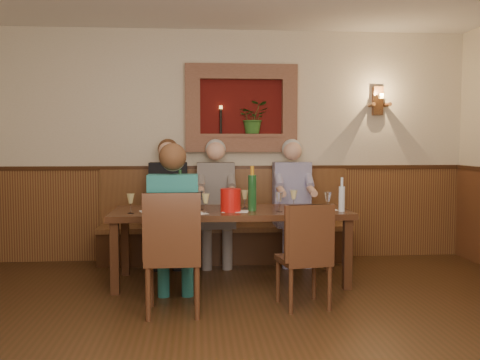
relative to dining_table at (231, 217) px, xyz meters
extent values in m
plane|color=#311F0D|center=(0.00, -1.85, -0.68)|extent=(6.00, 6.00, 0.00)
cube|color=beige|center=(0.00, 1.15, 0.72)|extent=(6.00, 0.04, 2.80)
cube|color=#4E2716|center=(0.00, 1.13, -0.13)|extent=(6.00, 0.04, 1.10)
cube|color=#381E0F|center=(0.00, 1.13, 0.45)|extent=(6.02, 0.06, 0.05)
cube|color=#4F0E0B|center=(0.20, 1.13, 1.17)|extent=(1.00, 0.02, 0.70)
cube|color=brown|center=(0.20, 1.09, 1.61)|extent=(1.36, 0.12, 0.18)
cube|color=brown|center=(0.20, 1.09, 0.73)|extent=(1.36, 0.12, 0.18)
cube|color=brown|center=(-0.39, 1.09, 1.17)|extent=(0.18, 0.12, 0.70)
cube|color=brown|center=(0.79, 1.09, 1.17)|extent=(0.18, 0.12, 0.70)
cube|color=brown|center=(0.20, 1.09, 0.84)|extent=(1.00, 0.14, 0.04)
imported|color=#2D5E20|center=(0.35, 1.09, 1.06)|extent=(0.35, 0.30, 0.39)
cylinder|color=black|center=(-0.05, 1.09, 1.01)|extent=(0.03, 0.03, 0.30)
cylinder|color=#FFBF59|center=(-0.05, 1.09, 1.18)|extent=(0.04, 0.04, 0.04)
cube|color=#4E2716|center=(1.90, 1.10, 1.27)|extent=(0.12, 0.08, 0.35)
cylinder|color=#4E2716|center=(1.80, 1.03, 1.22)|extent=(0.05, 0.18, 0.05)
cylinder|color=#4E2716|center=(2.00, 1.03, 1.22)|extent=(0.05, 0.18, 0.05)
cylinder|color=#FFBF59|center=(1.90, 0.97, 1.32)|extent=(0.06, 0.06, 0.06)
cube|color=#381A10|center=(0.00, 0.00, 0.04)|extent=(2.40, 0.90, 0.06)
cube|color=#381A10|center=(-1.12, -0.37, -0.33)|extent=(0.08, 0.08, 0.69)
cube|color=#381A10|center=(1.12, -0.37, -0.33)|extent=(0.08, 0.08, 0.69)
cube|color=#381A10|center=(-1.12, 0.37, -0.33)|extent=(0.08, 0.08, 0.69)
cube|color=#381A10|center=(1.12, 0.37, -0.33)|extent=(0.08, 0.08, 0.69)
cube|color=#381E0F|center=(0.00, 0.91, -0.48)|extent=(3.00, 0.40, 0.40)
cube|color=#4E2716|center=(0.00, 0.91, -0.26)|extent=(3.00, 0.45, 0.06)
cube|color=#4E2716|center=(0.00, 1.10, 0.10)|extent=(3.00, 0.06, 0.66)
cube|color=#381A10|center=(-0.55, -0.97, -0.46)|extent=(0.45, 0.45, 0.44)
cube|color=#381A10|center=(-0.55, -0.97, -0.21)|extent=(0.47, 0.47, 0.05)
cube|color=#381A10|center=(-0.54, -1.17, 0.09)|extent=(0.46, 0.05, 0.55)
cube|color=#381A10|center=(0.58, -0.88, -0.48)|extent=(0.45, 0.45, 0.39)
cube|color=#381A10|center=(0.58, -0.88, -0.26)|extent=(0.47, 0.47, 0.05)
cube|color=#381A10|center=(0.61, -1.06, 0.00)|extent=(0.41, 0.11, 0.48)
cube|color=black|center=(-0.68, 0.75, -0.45)|extent=(0.44, 0.46, 0.45)
cube|color=black|center=(-0.68, 0.93, 0.23)|extent=(0.44, 0.23, 0.58)
sphere|color=#D8A384|center=(-0.68, 0.89, 0.66)|extent=(0.22, 0.22, 0.22)
sphere|color=#4C2D19|center=(-0.68, 0.94, 0.68)|extent=(0.24, 0.24, 0.24)
cube|color=#504B49|center=(-0.12, 0.75, -0.45)|extent=(0.44, 0.46, 0.45)
cube|color=#504B49|center=(-0.12, 0.93, 0.23)|extent=(0.44, 0.23, 0.58)
sphere|color=#D8A384|center=(-0.12, 0.89, 0.66)|extent=(0.22, 0.22, 0.22)
sphere|color=#B2B2B2|center=(-0.12, 0.94, 0.68)|extent=(0.24, 0.24, 0.24)
cube|color=navy|center=(0.80, 0.75, -0.45)|extent=(0.44, 0.46, 0.45)
cube|color=navy|center=(0.80, 0.93, 0.23)|extent=(0.44, 0.23, 0.58)
sphere|color=#D8A384|center=(0.80, 0.89, 0.66)|extent=(0.22, 0.22, 0.22)
sphere|color=#B2B2B2|center=(0.80, 0.94, 0.68)|extent=(0.24, 0.24, 0.24)
cube|color=#1B5660|center=(-0.55, -0.70, -0.45)|extent=(0.42, 0.44, 0.45)
cube|color=#1B5660|center=(-0.55, -0.87, 0.21)|extent=(0.42, 0.22, 0.55)
sphere|color=#D8A384|center=(-0.55, -0.83, 0.62)|extent=(0.21, 0.21, 0.21)
sphere|color=#4C2D19|center=(-0.55, -0.88, 0.64)|extent=(0.23, 0.23, 0.23)
cylinder|color=red|center=(-0.01, -0.14, 0.19)|extent=(0.26, 0.26, 0.23)
cylinder|color=#19471E|center=(0.21, -0.11, 0.26)|extent=(0.09, 0.09, 0.36)
cylinder|color=orange|center=(0.21, -0.11, 0.48)|extent=(0.04, 0.04, 0.09)
cylinder|color=#19471E|center=(-0.52, 0.13, 0.23)|extent=(0.10, 0.10, 0.32)
cylinder|color=#19471E|center=(-0.52, 0.13, 0.44)|extent=(0.04, 0.04, 0.09)
cylinder|color=silver|center=(1.10, -0.23, 0.20)|extent=(0.07, 0.07, 0.25)
cylinder|color=silver|center=(1.10, -0.23, 0.37)|extent=(0.03, 0.03, 0.09)
cube|color=white|center=(-0.78, -0.08, 0.08)|extent=(0.30, 0.25, 0.00)
cube|color=white|center=(0.04, -0.15, 0.08)|extent=(0.28, 0.22, 0.00)
cube|color=white|center=(0.91, -0.07, 0.08)|extent=(0.34, 0.26, 0.00)
cube|color=white|center=(-0.41, -0.28, 0.08)|extent=(0.37, 0.33, 0.00)
camera|label=1|loc=(-0.34, -5.42, 0.77)|focal=40.00mm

